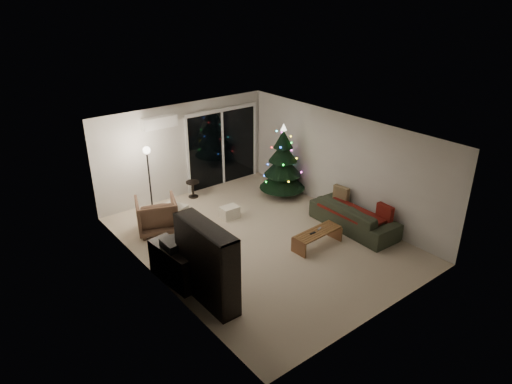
# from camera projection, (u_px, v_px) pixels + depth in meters

# --- Properties ---
(room) EXTENTS (6.50, 7.51, 2.60)m
(room) POSITION_uv_depth(u_px,v_px,m) (237.00, 174.00, 11.16)
(room) COLOR beige
(room) RESTS_ON ground
(bookshelf) EXTENTS (0.39, 1.51, 1.51)m
(bookshelf) POSITION_uv_depth(u_px,v_px,m) (198.00, 267.00, 7.92)
(bookshelf) COLOR black
(bookshelf) RESTS_ON floor
(media_cabinet) EXTENTS (0.54, 1.21, 0.73)m
(media_cabinet) POSITION_uv_depth(u_px,v_px,m) (175.00, 264.00, 8.70)
(media_cabinet) COLOR black
(media_cabinet) RESTS_ON floor
(stereo) EXTENTS (0.37, 0.44, 0.16)m
(stereo) POSITION_uv_depth(u_px,v_px,m) (173.00, 244.00, 8.52)
(stereo) COLOR black
(stereo) RESTS_ON media_cabinet
(armchair) EXTENTS (1.14, 1.16, 0.83)m
(armchair) POSITION_uv_depth(u_px,v_px,m) (157.00, 215.00, 10.48)
(armchair) COLOR brown
(armchair) RESTS_ON floor
(ottoman) EXTENTS (0.72, 0.72, 0.50)m
(ottoman) POSITION_uv_depth(u_px,v_px,m) (173.00, 216.00, 10.77)
(ottoman) COLOR beige
(ottoman) RESTS_ON floor
(cardboard_box_a) EXTENTS (0.49, 0.44, 0.29)m
(cardboard_box_a) POSITION_uv_depth(u_px,v_px,m) (186.00, 259.00, 9.27)
(cardboard_box_a) COLOR beige
(cardboard_box_a) RESTS_ON floor
(cardboard_box_b) EXTENTS (0.43, 0.33, 0.30)m
(cardboard_box_b) POSITION_uv_depth(u_px,v_px,m) (230.00, 212.00, 11.18)
(cardboard_box_b) COLOR beige
(cardboard_box_b) RESTS_ON floor
(side_table) EXTENTS (0.45, 0.45, 0.45)m
(side_table) POSITION_uv_depth(u_px,v_px,m) (193.00, 189.00, 12.26)
(side_table) COLOR black
(side_table) RESTS_ON floor
(floor_lamp) EXTENTS (0.28, 0.28, 1.75)m
(floor_lamp) POSITION_uv_depth(u_px,v_px,m) (150.00, 184.00, 10.96)
(floor_lamp) COLOR black
(floor_lamp) RESTS_ON floor
(sofa) EXTENTS (0.92, 2.18, 0.63)m
(sofa) POSITION_uv_depth(u_px,v_px,m) (354.00, 216.00, 10.62)
(sofa) COLOR #282D20
(sofa) RESTS_ON floor
(sofa_throw) EXTENTS (0.67, 1.55, 0.05)m
(sofa_throw) POSITION_uv_depth(u_px,v_px,m) (352.00, 212.00, 10.51)
(sofa_throw) COLOR #670E07
(sofa_throw) RESTS_ON sofa
(cushion_a) EXTENTS (0.16, 0.42, 0.41)m
(cushion_a) POSITION_uv_depth(u_px,v_px,m) (341.00, 194.00, 11.12)
(cushion_a) COLOR brown
(cushion_a) RESTS_ON sofa
(cushion_b) EXTENTS (0.15, 0.42, 0.41)m
(cushion_b) POSITION_uv_depth(u_px,v_px,m) (385.00, 213.00, 10.19)
(cushion_b) COLOR #670E07
(cushion_b) RESTS_ON sofa
(coffee_table) EXTENTS (1.19, 0.47, 0.37)m
(coffee_table) POSITION_uv_depth(u_px,v_px,m) (317.00, 239.00, 9.93)
(coffee_table) COLOR brown
(coffee_table) RESTS_ON floor
(remote_a) EXTENTS (0.15, 0.04, 0.02)m
(remote_a) POSITION_uv_depth(u_px,v_px,m) (313.00, 233.00, 9.77)
(remote_a) COLOR black
(remote_a) RESTS_ON coffee_table
(remote_b) EXTENTS (0.14, 0.08, 0.02)m
(remote_b) POSITION_uv_depth(u_px,v_px,m) (319.00, 229.00, 9.95)
(remote_b) COLOR slate
(remote_b) RESTS_ON coffee_table
(christmas_tree) EXTENTS (1.45, 1.45, 2.00)m
(christmas_tree) POSITION_uv_depth(u_px,v_px,m) (283.00, 161.00, 12.06)
(christmas_tree) COLOR black
(christmas_tree) RESTS_ON floor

